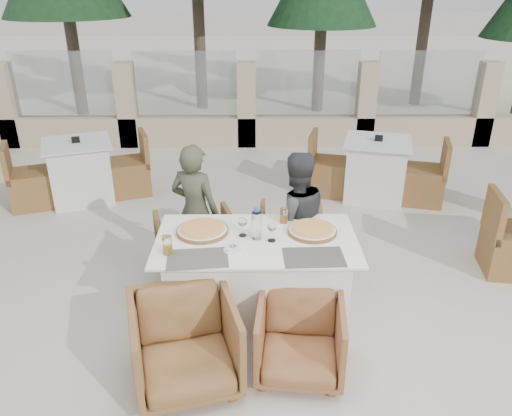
{
  "coord_description": "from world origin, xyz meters",
  "views": [
    {
      "loc": [
        0.07,
        -3.49,
        2.66
      ],
      "look_at": [
        0.11,
        0.28,
        0.9
      ],
      "focal_mm": 35.0,
      "sensor_mm": 36.0,
      "label": 1
    }
  ],
  "objects_px": {
    "olive_dish": "(233,248)",
    "armchair_far_right": "(290,236)",
    "pizza_left": "(202,230)",
    "wine_glass_centre": "(243,226)",
    "beer_glass_left": "(167,245)",
    "armchair_far_left": "(197,250)",
    "diner_right": "(295,222)",
    "pizza_right": "(312,230)",
    "bg_table_b": "(375,169)",
    "dining_table": "(256,280)",
    "bg_table_a": "(81,171)",
    "wine_glass_near": "(272,230)",
    "armchair_near_right": "(300,339)",
    "beer_glass_right": "(284,216)",
    "armchair_near_left": "(185,344)",
    "diner_left": "(195,211)",
    "water_bottle": "(257,223)"
  },
  "relations": [
    {
      "from": "olive_dish",
      "to": "armchair_far_right",
      "type": "bearing_deg",
      "value": 64.68
    },
    {
      "from": "pizza_left",
      "to": "wine_glass_centre",
      "type": "xyz_separation_m",
      "value": [
        0.33,
        -0.06,
        0.06
      ]
    },
    {
      "from": "beer_glass_left",
      "to": "armchair_far_left",
      "type": "xyz_separation_m",
      "value": [
        0.12,
        0.81,
        -0.51
      ]
    },
    {
      "from": "beer_glass_left",
      "to": "diner_right",
      "type": "bearing_deg",
      "value": 36.06
    },
    {
      "from": "pizza_left",
      "to": "pizza_right",
      "type": "distance_m",
      "value": 0.89
    },
    {
      "from": "pizza_right",
      "to": "armchair_far_left",
      "type": "relative_size",
      "value": 0.55
    },
    {
      "from": "olive_dish",
      "to": "armchair_far_right",
      "type": "xyz_separation_m",
      "value": [
        0.53,
        1.12,
        -0.5
      ]
    },
    {
      "from": "bg_table_b",
      "to": "dining_table",
      "type": "bearing_deg",
      "value": -106.58
    },
    {
      "from": "pizza_left",
      "to": "bg_table_b",
      "type": "height_order",
      "value": "pizza_left"
    },
    {
      "from": "beer_glass_left",
      "to": "bg_table_a",
      "type": "height_order",
      "value": "beer_glass_left"
    },
    {
      "from": "wine_glass_near",
      "to": "armchair_near_right",
      "type": "distance_m",
      "value": 0.84
    },
    {
      "from": "wine_glass_centre",
      "to": "bg_table_b",
      "type": "bearing_deg",
      "value": 56.25
    },
    {
      "from": "beer_glass_right",
      "to": "armchair_near_right",
      "type": "relative_size",
      "value": 0.2
    },
    {
      "from": "olive_dish",
      "to": "bg_table_b",
      "type": "height_order",
      "value": "olive_dish"
    },
    {
      "from": "pizza_right",
      "to": "armchair_far_right",
      "type": "height_order",
      "value": "pizza_right"
    },
    {
      "from": "bg_table_b",
      "to": "pizza_left",
      "type": "bearing_deg",
      "value": -114.36
    },
    {
      "from": "wine_glass_near",
      "to": "armchair_near_right",
      "type": "relative_size",
      "value": 0.29
    },
    {
      "from": "diner_right",
      "to": "pizza_left",
      "type": "bearing_deg",
      "value": 13.84
    },
    {
      "from": "armchair_near_left",
      "to": "diner_left",
      "type": "height_order",
      "value": "diner_left"
    },
    {
      "from": "pizza_left",
      "to": "armchair_far_left",
      "type": "distance_m",
      "value": 0.67
    },
    {
      "from": "beer_glass_left",
      "to": "armchair_near_left",
      "type": "bearing_deg",
      "value": -72.36
    },
    {
      "from": "water_bottle",
      "to": "wine_glass_near",
      "type": "bearing_deg",
      "value": -19.87
    },
    {
      "from": "armchair_far_right",
      "to": "bg_table_a",
      "type": "relative_size",
      "value": 0.39
    },
    {
      "from": "olive_dish",
      "to": "armchair_near_right",
      "type": "relative_size",
      "value": 0.17
    },
    {
      "from": "armchair_far_right",
      "to": "armchair_near_left",
      "type": "distance_m",
      "value": 1.88
    },
    {
      "from": "wine_glass_centre",
      "to": "armchair_near_left",
      "type": "distance_m",
      "value": 1.02
    },
    {
      "from": "armchair_far_left",
      "to": "armchair_near_right",
      "type": "relative_size",
      "value": 1.15
    },
    {
      "from": "pizza_left",
      "to": "wine_glass_centre",
      "type": "relative_size",
      "value": 2.29
    },
    {
      "from": "diner_left",
      "to": "bg_table_a",
      "type": "xyz_separation_m",
      "value": [
        -1.67,
        1.79,
        -0.27
      ]
    },
    {
      "from": "armchair_near_right",
      "to": "diner_left",
      "type": "height_order",
      "value": "diner_left"
    },
    {
      "from": "armchair_near_left",
      "to": "bg_table_a",
      "type": "bearing_deg",
      "value": 102.81
    },
    {
      "from": "dining_table",
      "to": "bg_table_a",
      "type": "distance_m",
      "value": 3.38
    },
    {
      "from": "armchair_near_right",
      "to": "pizza_right",
      "type": "bearing_deg",
      "value": 84.63
    },
    {
      "from": "armchair_far_left",
      "to": "bg_table_a",
      "type": "distance_m",
      "value": 2.58
    },
    {
      "from": "diner_right",
      "to": "bg_table_b",
      "type": "distance_m",
      "value": 2.41
    },
    {
      "from": "dining_table",
      "to": "armchair_near_right",
      "type": "height_order",
      "value": "dining_table"
    },
    {
      "from": "bg_table_b",
      "to": "olive_dish",
      "type": "bearing_deg",
      "value": -107.6
    },
    {
      "from": "dining_table",
      "to": "beer_glass_right",
      "type": "bearing_deg",
      "value": 50.65
    },
    {
      "from": "beer_glass_left",
      "to": "bg_table_a",
      "type": "bearing_deg",
      "value": 119.49
    },
    {
      "from": "dining_table",
      "to": "beer_glass_right",
      "type": "xyz_separation_m",
      "value": [
        0.23,
        0.29,
        0.45
      ]
    },
    {
      "from": "dining_table",
      "to": "diner_left",
      "type": "distance_m",
      "value": 0.98
    },
    {
      "from": "pizza_right",
      "to": "bg_table_a",
      "type": "height_order",
      "value": "pizza_right"
    },
    {
      "from": "dining_table",
      "to": "beer_glass_right",
      "type": "distance_m",
      "value": 0.58
    },
    {
      "from": "wine_glass_centre",
      "to": "olive_dish",
      "type": "distance_m",
      "value": 0.25
    },
    {
      "from": "beer_glass_left",
      "to": "diner_right",
      "type": "xyz_separation_m",
      "value": [
        1.02,
        0.74,
        -0.18
      ]
    },
    {
      "from": "wine_glass_centre",
      "to": "diner_left",
      "type": "relative_size",
      "value": 0.14
    },
    {
      "from": "beer_glass_left",
      "to": "diner_left",
      "type": "distance_m",
      "value": 1.0
    },
    {
      "from": "armchair_far_left",
      "to": "armchair_far_right",
      "type": "xyz_separation_m",
      "value": [
        0.9,
        0.35,
        -0.04
      ]
    },
    {
      "from": "olive_dish",
      "to": "diner_left",
      "type": "height_order",
      "value": "diner_left"
    },
    {
      "from": "armchair_far_left",
      "to": "bg_table_a",
      "type": "height_order",
      "value": "bg_table_a"
    }
  ]
}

